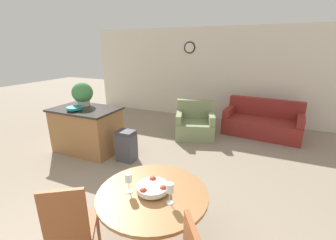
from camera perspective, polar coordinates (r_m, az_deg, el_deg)
wall_back at (r=7.03m, az=10.68°, el=11.32°), size 8.00×0.09×2.70m
dining_table at (r=2.47m, az=-3.84°, el=-21.04°), size 1.12×1.12×0.75m
dining_chair_near_left at (r=2.50m, az=-23.57°, el=-23.30°), size 0.58×0.58×1.01m
fruit_bowl at (r=2.33m, az=-3.92°, el=-16.74°), size 0.32×0.32×0.11m
wine_glass_left at (r=2.31m, az=-10.02°, el=-14.44°), size 0.07×0.07×0.21m
wine_glass_right at (r=2.14m, az=0.47°, el=-17.04°), size 0.07×0.07×0.21m
kitchen_island at (r=5.06m, az=-19.80°, el=-2.29°), size 1.36×0.88×0.94m
teal_bowl at (r=4.82m, az=-22.65°, el=2.78°), size 0.30×0.30×0.07m
potted_plant at (r=5.12m, az=-20.89°, el=6.29°), size 0.43×0.43×0.50m
trash_bin at (r=4.47m, az=-10.52°, el=-6.45°), size 0.35×0.28×0.61m
couch at (r=6.18m, az=22.75°, el=-0.74°), size 1.89×1.07×0.87m
armchair at (r=5.63m, az=6.79°, el=-1.21°), size 1.11×1.05×0.87m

